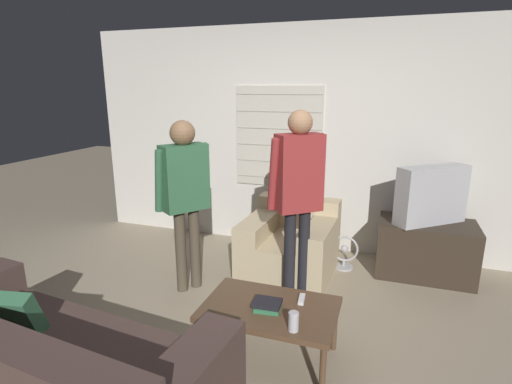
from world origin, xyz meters
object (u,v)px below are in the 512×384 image
at_px(armchair_beige, 290,246).
at_px(person_right_standing, 298,186).
at_px(couch_blue, 43,379).
at_px(tv, 431,195).
at_px(person_left_standing, 184,186).
at_px(spare_remote, 302,299).
at_px(coffee_table, 270,312).
at_px(book_stack, 267,305).
at_px(soda_can, 294,321).
at_px(floor_fan, 344,253).

relative_size(armchair_beige, person_right_standing, 0.54).
relative_size(couch_blue, tv, 3.00).
height_order(couch_blue, person_left_standing, person_left_standing).
bearing_deg(spare_remote, coffee_table, -148.55).
bearing_deg(book_stack, armchair_beige, 97.65).
relative_size(armchair_beige, person_left_standing, 0.58).
distance_m(coffee_table, soda_can, 0.33).
xyz_separation_m(couch_blue, spare_remote, (1.20, 1.11, 0.11)).
relative_size(armchair_beige, floor_fan, 2.54).
bearing_deg(spare_remote, person_right_standing, 100.77).
bearing_deg(spare_remote, couch_blue, -142.98).
bearing_deg(book_stack, person_left_standing, 142.97).
relative_size(coffee_table, spare_remote, 6.86).
bearing_deg(coffee_table, armchair_beige, 98.12).
height_order(couch_blue, floor_fan, couch_blue).
distance_m(tv, soda_can, 2.21).
relative_size(coffee_table, floor_fan, 2.52).
bearing_deg(person_left_standing, floor_fan, -20.57).
relative_size(person_right_standing, book_stack, 8.63).
distance_m(coffee_table, person_right_standing, 1.09).
xyz_separation_m(soda_can, spare_remote, (-0.03, 0.36, -0.05)).
height_order(book_stack, soda_can, soda_can).
height_order(person_left_standing, person_right_standing, person_right_standing).
height_order(armchair_beige, book_stack, armchair_beige).
xyz_separation_m(book_stack, spare_remote, (0.20, 0.18, -0.02)).
relative_size(couch_blue, coffee_table, 2.27).
height_order(armchair_beige, person_right_standing, person_right_standing).
bearing_deg(person_left_standing, soda_can, -92.11).
bearing_deg(spare_remote, tv, 54.76).
height_order(couch_blue, person_right_standing, person_right_standing).
relative_size(armchair_beige, tv, 1.33).
bearing_deg(coffee_table, tv, 57.92).
bearing_deg(floor_fan, couch_blue, -116.80).
xyz_separation_m(person_left_standing, book_stack, (1.03, -0.78, -0.57)).
bearing_deg(spare_remote, armchair_beige, 101.88).
bearing_deg(soda_can, armchair_beige, 104.71).
xyz_separation_m(couch_blue, floor_fan, (1.33, 2.63, -0.15)).
bearing_deg(couch_blue, person_right_standing, 66.92).
xyz_separation_m(couch_blue, coffee_table, (1.01, 0.97, 0.06)).
relative_size(tv, spare_remote, 5.21).
xyz_separation_m(armchair_beige, spare_remote, (0.38, -1.21, 0.12)).
distance_m(book_stack, spare_remote, 0.26).
relative_size(book_stack, floor_fan, 0.54).
distance_m(coffee_table, book_stack, 0.08).
xyz_separation_m(spare_remote, floor_fan, (0.13, 1.52, -0.26)).
bearing_deg(soda_can, coffee_table, 135.06).
distance_m(armchair_beige, person_left_standing, 1.26).
height_order(coffee_table, person_left_standing, person_left_standing).
relative_size(soda_can, spare_remote, 0.94).
height_order(tv, soda_can, tv).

